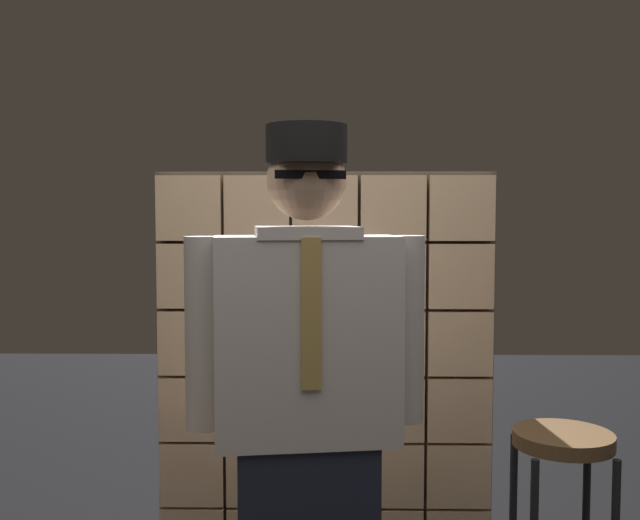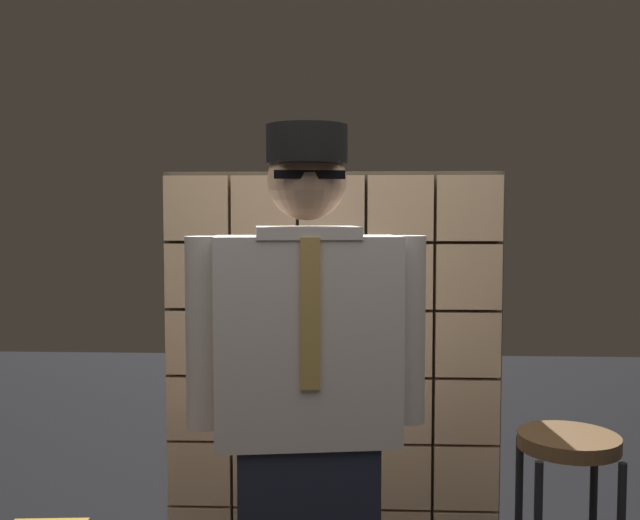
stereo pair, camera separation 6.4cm
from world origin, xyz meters
TOP-DOWN VIEW (x-y plane):
  - glass_block_wall at (-0.00, 1.25)m, footprint 1.46×0.10m
  - standing_person at (-0.05, 0.32)m, footprint 0.72×0.34m
  - bar_stool at (0.82, 0.64)m, footprint 0.34×0.34m

SIDE VIEW (x-z plane):
  - bar_stool at x=0.82m, z-range 0.19..0.99m
  - glass_block_wall at x=0.00m, z-range -0.02..1.72m
  - standing_person at x=-0.05m, z-range 0.04..1.84m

